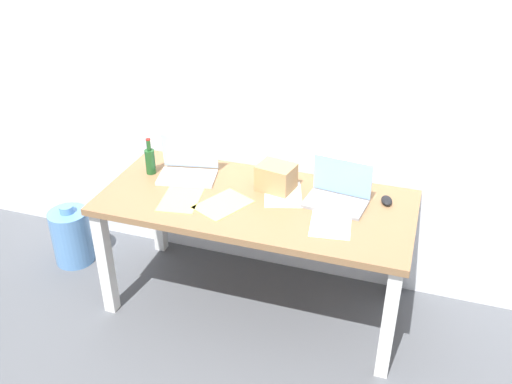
{
  "coord_description": "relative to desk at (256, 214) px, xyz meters",
  "views": [
    {
      "loc": [
        0.85,
        -2.6,
        2.37
      ],
      "look_at": [
        0.0,
        0.0,
        0.8
      ],
      "focal_mm": 39.64,
      "sensor_mm": 36.0,
      "label": 1
    }
  ],
  "objects": [
    {
      "name": "paper_sheet_front_left",
      "position": [
        -0.4,
        -0.13,
        0.1
      ],
      "size": [
        0.25,
        0.32,
        0.0
      ],
      "primitive_type": "cube",
      "rotation": [
        0.0,
        0.0,
        0.15
      ],
      "color": "#F4E06B",
      "rests_on": "desk"
    },
    {
      "name": "ground_plane",
      "position": [
        0.0,
        0.0,
        -0.65
      ],
      "size": [
        8.0,
        8.0,
        0.0
      ],
      "primitive_type": "plane",
      "color": "#515459"
    },
    {
      "name": "water_cooler_jug",
      "position": [
        -1.33,
        0.03,
        -0.46
      ],
      "size": [
        0.27,
        0.27,
        0.44
      ],
      "color": "#598CC6",
      "rests_on": "ground"
    },
    {
      "name": "paper_sheet_near_back",
      "position": [
        0.13,
        0.1,
        0.1
      ],
      "size": [
        0.29,
        0.34,
        0.0
      ],
      "primitive_type": "cube",
      "rotation": [
        0.0,
        0.0,
        0.3
      ],
      "color": "white",
      "rests_on": "desk"
    },
    {
      "name": "laptop_left",
      "position": [
        -0.48,
        0.15,
        0.15
      ],
      "size": [
        0.38,
        0.3,
        0.24
      ],
      "color": "silver",
      "rests_on": "desk"
    },
    {
      "name": "computer_mouse",
      "position": [
        0.7,
        0.19,
        0.11
      ],
      "size": [
        0.08,
        0.11,
        0.03
      ],
      "primitive_type": "ellipsoid",
      "rotation": [
        0.0,
        0.0,
        0.26
      ],
      "color": "black",
      "rests_on": "desk"
    },
    {
      "name": "beer_bottle",
      "position": [
        -0.71,
        0.11,
        0.18
      ],
      "size": [
        0.06,
        0.06,
        0.23
      ],
      "color": "#1E5123",
      "rests_on": "desk"
    },
    {
      "name": "desk",
      "position": [
        0.0,
        0.0,
        0.0
      ],
      "size": [
        1.77,
        0.8,
        0.75
      ],
      "color": "olive",
      "rests_on": "ground"
    },
    {
      "name": "back_wall",
      "position": [
        0.0,
        0.46,
        0.65
      ],
      "size": [
        5.2,
        0.08,
        2.6
      ],
      "primitive_type": "cube",
      "color": "white",
      "rests_on": "ground"
    },
    {
      "name": "paper_yellow_folder",
      "position": [
        -0.16,
        -0.11,
        0.1
      ],
      "size": [
        0.32,
        0.36,
        0.0
      ],
      "primitive_type": "cube",
      "rotation": [
        0.0,
        0.0,
        -0.46
      ],
      "color": "#F4E06B",
      "rests_on": "desk"
    },
    {
      "name": "laptop_right",
      "position": [
        0.44,
        0.12,
        0.15
      ],
      "size": [
        0.36,
        0.26,
        0.24
      ],
      "color": "gray",
      "rests_on": "desk"
    },
    {
      "name": "paper_sheet_front_right",
      "position": [
        0.45,
        -0.11,
        0.1
      ],
      "size": [
        0.25,
        0.32,
        0.0
      ],
      "primitive_type": "cube",
      "rotation": [
        0.0,
        0.0,
        0.13
      ],
      "color": "white",
      "rests_on": "desk"
    },
    {
      "name": "cardboard_box",
      "position": [
        0.07,
        0.15,
        0.17
      ],
      "size": [
        0.23,
        0.2,
        0.15
      ],
      "primitive_type": "cube",
      "rotation": [
        0.0,
        0.0,
        -0.19
      ],
      "color": "tan",
      "rests_on": "desk"
    }
  ]
}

